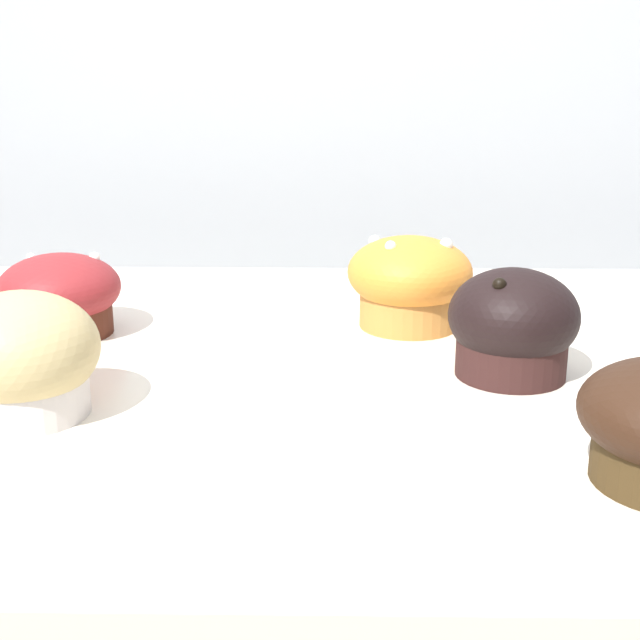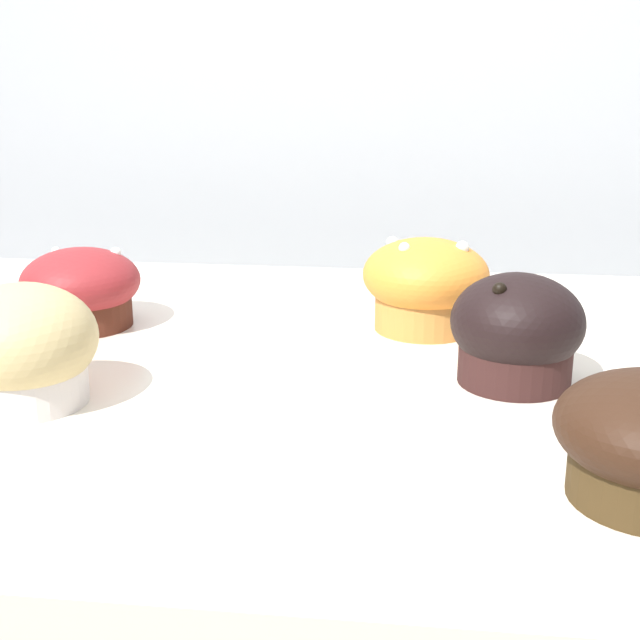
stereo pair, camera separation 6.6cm
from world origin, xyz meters
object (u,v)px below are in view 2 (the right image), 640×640
at_px(muffin_front_center, 517,332).
at_px(muffin_back_left, 425,284).
at_px(muffin_back_right, 22,348).
at_px(muffin_front_left, 81,288).

xyz_separation_m(muffin_front_center, muffin_back_left, (-0.07, 0.12, 0.00)).
distance_m(muffin_back_right, muffin_front_left, 0.18).
distance_m(muffin_back_left, muffin_front_left, 0.30).
distance_m(muffin_back_left, muffin_back_right, 0.34).
height_order(muffin_front_center, muffin_front_left, muffin_front_center).
xyz_separation_m(muffin_front_center, muffin_back_right, (-0.34, -0.08, 0.00)).
bearing_deg(muffin_front_center, muffin_front_left, 165.26).
height_order(muffin_front_center, muffin_back_left, same).
height_order(muffin_back_left, muffin_back_right, muffin_back_right).
height_order(muffin_back_left, muffin_front_left, muffin_back_left).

